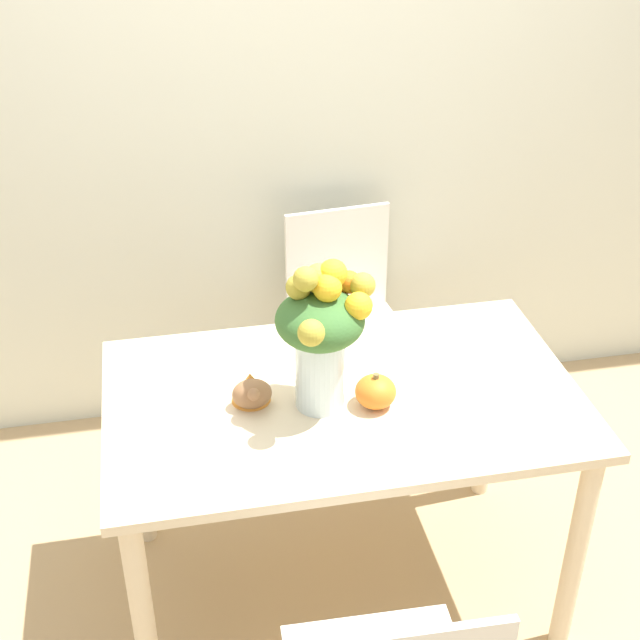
{
  "coord_description": "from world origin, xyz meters",
  "views": [
    {
      "loc": [
        -0.46,
        -1.98,
        2.26
      ],
      "look_at": [
        -0.07,
        -0.03,
        1.05
      ],
      "focal_mm": 50.0,
      "sensor_mm": 36.0,
      "label": 1
    }
  ],
  "objects_px": {
    "flower_vase": "(322,332)",
    "dining_chair_near_window": "(347,327)",
    "turkey_figurine": "(251,390)",
    "pumpkin": "(376,392)"
  },
  "relations": [
    {
      "from": "flower_vase",
      "to": "dining_chair_near_window",
      "type": "relative_size",
      "value": 0.48
    },
    {
      "from": "turkey_figurine",
      "to": "flower_vase",
      "type": "bearing_deg",
      "value": -11.33
    },
    {
      "from": "pumpkin",
      "to": "turkey_figurine",
      "type": "height_order",
      "value": "pumpkin"
    },
    {
      "from": "pumpkin",
      "to": "dining_chair_near_window",
      "type": "height_order",
      "value": "dining_chair_near_window"
    },
    {
      "from": "flower_vase",
      "to": "pumpkin",
      "type": "relative_size",
      "value": 3.88
    },
    {
      "from": "dining_chair_near_window",
      "to": "flower_vase",
      "type": "bearing_deg",
      "value": -113.12
    },
    {
      "from": "flower_vase",
      "to": "pumpkin",
      "type": "distance_m",
      "value": 0.24
    },
    {
      "from": "pumpkin",
      "to": "dining_chair_near_window",
      "type": "distance_m",
      "value": 0.94
    },
    {
      "from": "turkey_figurine",
      "to": "dining_chair_near_window",
      "type": "bearing_deg",
      "value": 60.01
    },
    {
      "from": "flower_vase",
      "to": "turkey_figurine",
      "type": "xyz_separation_m",
      "value": [
        -0.19,
        0.04,
        -0.19
      ]
    }
  ]
}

